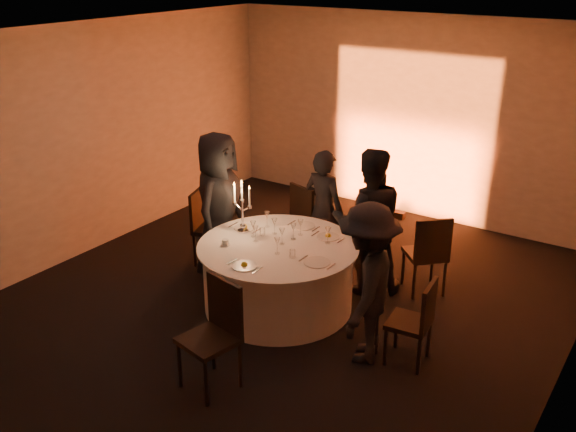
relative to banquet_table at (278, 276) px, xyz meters
The scene contains 33 objects.
floor 0.38m from the banquet_table, ahead, with size 7.00×7.00×0.00m, color black.
ceiling 2.62m from the banquet_table, ahead, with size 7.00×7.00×0.00m, color silver.
wall_back 3.67m from the banquet_table, 90.00° to the left, with size 7.00×7.00×0.00m, color #A7A29B.
wall_left 3.20m from the banquet_table, behind, with size 7.00×7.00×0.00m, color #A7A29B.
uplighter_fixture 3.22m from the banquet_table, 90.00° to the left, with size 0.25×0.12×0.10m, color black.
banquet_table is the anchor object (origin of this frame).
chair_left 1.50m from the banquet_table, 163.08° to the left, with size 0.54×0.54×0.98m.
chair_back_left 1.43m from the banquet_table, 108.48° to the left, with size 0.54×0.54×0.99m.
chair_back_right 1.78m from the banquet_table, 43.26° to the left, with size 0.62×0.62×1.00m.
chair_right 1.75m from the banquet_table, ahead, with size 0.43×0.43×0.90m.
chair_front 1.54m from the banquet_table, 77.30° to the right, with size 0.54×0.54×1.06m.
guest_left 1.23m from the banquet_table, 165.36° to the left, with size 0.90×0.58×1.84m, color black.
guest_back_left 1.25m from the banquet_table, 95.62° to the left, with size 0.57×0.37×1.55m, color black.
guest_back_right 1.23m from the banquet_table, 55.65° to the left, with size 0.86×0.67×1.76m, color black.
guest_right 1.39m from the banquet_table, 14.92° to the right, with size 1.06×0.61×1.64m, color black.
plate_left 0.73m from the banquet_table, 164.48° to the left, with size 0.36×0.25×0.08m.
plate_back_left 0.72m from the banquet_table, 94.38° to the left, with size 0.36×0.27×0.01m.
plate_back_right 0.73m from the banquet_table, 53.68° to the left, with size 0.35×0.26×0.08m.
plate_right 0.72m from the banquet_table, 13.11° to the right, with size 0.36×0.28×0.01m.
plate_front 0.74m from the banquet_table, 89.10° to the right, with size 0.36×0.27×0.08m.
coffee_cup 0.72m from the banquet_table, 146.42° to the right, with size 0.11×0.11×0.07m.
candelabra 0.82m from the banquet_table, behind, with size 0.27×0.13×0.64m.
wine_glass_a 0.61m from the banquet_table, 131.93° to the left, with size 0.07×0.07×0.19m.
wine_glass_b 0.76m from the banquet_table, 38.81° to the left, with size 0.07×0.07×0.19m.
wine_glass_c 0.57m from the banquet_table, 57.42° to the right, with size 0.07×0.07×0.19m.
wine_glass_d 0.64m from the banquet_table, 80.69° to the left, with size 0.07×0.07×0.19m.
wine_glass_e 0.53m from the banquet_table, 61.47° to the left, with size 0.07×0.07×0.19m.
wine_glass_f 0.57m from the banquet_table, 75.62° to the left, with size 0.07×0.07×0.19m.
wine_glass_g 0.59m from the banquet_table, 167.02° to the right, with size 0.07×0.07×0.19m.
wine_glass_h 0.64m from the banquet_table, behind, with size 0.07×0.07×0.19m.
wine_glass_i 0.74m from the banquet_table, 138.65° to the left, with size 0.07×0.07×0.19m.
tumbler_a 0.56m from the banquet_table, 29.40° to the right, with size 0.07×0.07×0.09m, color silver.
tumbler_b 0.54m from the banquet_table, 157.96° to the left, with size 0.07×0.07×0.09m, color silver.
Camera 1 is at (3.67, -5.29, 3.77)m, focal length 40.00 mm.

